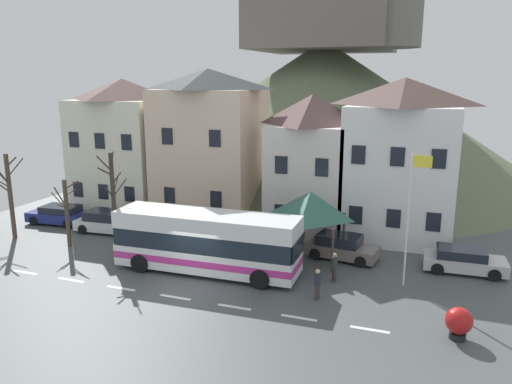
% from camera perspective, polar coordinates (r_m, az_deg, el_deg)
% --- Properties ---
extents(ground_plane, '(40.00, 60.00, 0.07)m').
position_cam_1_polar(ground_plane, '(24.92, -8.10, -11.02)').
color(ground_plane, '#494F4F').
extents(townhouse_00, '(6.64, 6.17, 9.99)m').
position_cam_1_polar(townhouse_00, '(39.31, -14.79, 5.21)').
color(townhouse_00, silver).
rests_on(townhouse_00, ground_plane).
extents(townhouse_01, '(6.96, 5.66, 10.68)m').
position_cam_1_polar(townhouse_01, '(35.48, -5.41, 5.34)').
color(townhouse_01, beige).
rests_on(townhouse_01, ground_plane).
extents(townhouse_02, '(5.11, 5.35, 9.04)m').
position_cam_1_polar(townhouse_02, '(33.00, 6.39, 3.28)').
color(townhouse_02, silver).
rests_on(townhouse_02, ground_plane).
extents(townhouse_03, '(6.62, 6.51, 10.08)m').
position_cam_1_polar(townhouse_03, '(32.67, 16.33, 3.66)').
color(townhouse_03, white).
rests_on(townhouse_03, ground_plane).
extents(hilltop_castle, '(42.78, 42.78, 23.27)m').
position_cam_1_polar(hilltop_castle, '(51.14, 7.73, 9.87)').
color(hilltop_castle, '#5B684B').
rests_on(hilltop_castle, ground_plane).
extents(transit_bus, '(9.92, 2.85, 3.20)m').
position_cam_1_polar(transit_bus, '(26.23, -5.68, -5.83)').
color(transit_bus, white).
rests_on(transit_bus, ground_plane).
extents(bus_shelter, '(3.60, 3.60, 3.92)m').
position_cam_1_polar(bus_shelter, '(27.75, 6.26, -1.49)').
color(bus_shelter, '#473D33').
rests_on(bus_shelter, ground_plane).
extents(parked_car_00, '(4.48, 2.19, 1.45)m').
position_cam_1_polar(parked_car_00, '(34.42, -16.63, -3.30)').
color(parked_car_00, silver).
rests_on(parked_car_00, ground_plane).
extents(parked_car_01, '(4.20, 2.34, 1.40)m').
position_cam_1_polar(parked_car_01, '(28.70, 9.80, -6.25)').
color(parked_car_01, slate).
rests_on(parked_car_01, ground_plane).
extents(parked_car_02, '(4.30, 2.23, 1.29)m').
position_cam_1_polar(parked_car_02, '(37.59, -21.73, -2.42)').
color(parked_car_02, navy).
rests_on(parked_car_02, ground_plane).
extents(parked_car_03, '(4.19, 2.08, 1.29)m').
position_cam_1_polar(parked_car_03, '(28.63, 22.77, -7.26)').
color(parked_car_03, silver).
rests_on(parked_car_03, ground_plane).
extents(pedestrian_00, '(0.31, 0.38, 1.47)m').
position_cam_1_polar(pedestrian_00, '(23.48, 7.08, -10.40)').
color(pedestrian_00, '#38332D').
rests_on(pedestrian_00, ground_plane).
extents(pedestrian_01, '(0.36, 0.36, 1.50)m').
position_cam_1_polar(pedestrian_01, '(26.51, 5.04, -7.34)').
color(pedestrian_01, black).
rests_on(pedestrian_01, ground_plane).
extents(pedestrian_02, '(0.30, 0.33, 1.49)m').
position_cam_1_polar(pedestrian_02, '(25.53, 9.02, -8.43)').
color(pedestrian_02, '#38332D').
rests_on(pedestrian_02, ground_plane).
extents(public_bench, '(1.67, 0.48, 0.87)m').
position_cam_1_polar(public_bench, '(30.65, 4.01, -5.23)').
color(public_bench, brown).
rests_on(public_bench, ground_plane).
extents(flagpole, '(0.95, 0.10, 6.61)m').
position_cam_1_polar(flagpole, '(24.85, 17.35, -2.05)').
color(flagpole, silver).
rests_on(flagpole, ground_plane).
extents(harbour_buoy, '(1.07, 1.07, 1.32)m').
position_cam_1_polar(harbour_buoy, '(21.58, 22.30, -13.66)').
color(harbour_buoy, black).
rests_on(harbour_buoy, ground_plane).
extents(bare_tree_00, '(2.01, 1.35, 4.19)m').
position_cam_1_polar(bare_tree_00, '(32.02, -20.96, -2.02)').
color(bare_tree_00, brown).
rests_on(bare_tree_00, ground_plane).
extents(bare_tree_01, '(2.06, 1.82, 5.45)m').
position_cam_1_polar(bare_tree_01, '(34.93, -26.47, -0.22)').
color(bare_tree_01, brown).
rests_on(bare_tree_01, ground_plane).
extents(bare_tree_02, '(2.08, 1.93, 6.15)m').
position_cam_1_polar(bare_tree_02, '(29.39, -16.09, -1.02)').
color(bare_tree_02, '#382D28').
rests_on(bare_tree_02, ground_plane).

